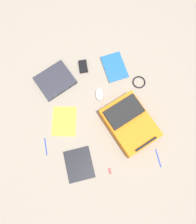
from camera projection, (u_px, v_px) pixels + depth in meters
ground_plane at (96, 112)px, 1.77m from camera, size 3.50×3.50×0.00m
backpack at (129, 123)px, 1.68m from camera, size 0.43×0.50×0.16m
laptop at (55, 80)px, 1.83m from camera, size 0.37×0.34×0.03m
book_red at (114, 67)px, 1.86m from camera, size 0.19×0.27×0.02m
book_blue at (79, 164)px, 1.66m from camera, size 0.22×0.26×0.02m
book_manual at (64, 121)px, 1.74m from camera, size 0.26×0.29×0.02m
computer_mouse at (99, 94)px, 1.79m from camera, size 0.09×0.12×0.04m
cable_coil at (139, 82)px, 1.83m from camera, size 0.11×0.11×0.01m
power_brick at (83, 66)px, 1.86m from camera, size 0.08×0.12×0.03m
pen_black at (46, 147)px, 1.70m from camera, size 0.02×0.14×0.01m
pen_blue at (158, 158)px, 1.68m from camera, size 0.01×0.15×0.01m
usb_stick at (110, 171)px, 1.65m from camera, size 0.02×0.05×0.01m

